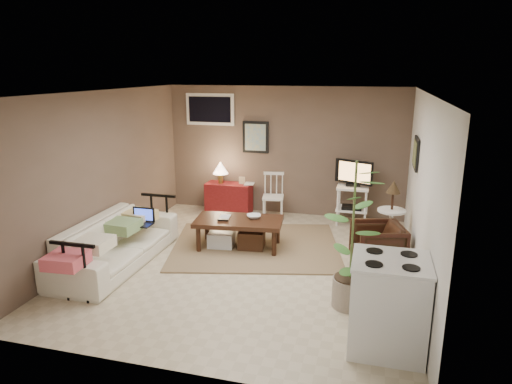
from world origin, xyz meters
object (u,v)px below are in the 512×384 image
(sofa, at_px, (115,235))
(spindle_chair, at_px, (273,197))
(armchair, at_px, (377,243))
(potted_plant, at_px, (353,231))
(coffee_table, at_px, (238,231))
(stove, at_px, (388,304))
(red_console, at_px, (228,195))
(side_table, at_px, (392,208))
(tv_stand, at_px, (353,191))

(sofa, relative_size, spindle_chair, 2.66)
(armchair, distance_m, potted_plant, 1.43)
(sofa, distance_m, potted_plant, 3.33)
(coffee_table, xyz_separation_m, armchair, (2.07, -0.12, 0.06))
(potted_plant, bearing_deg, stove, -61.44)
(red_console, bearing_deg, spindle_chair, -5.54)
(sofa, bearing_deg, potted_plant, -96.55)
(sofa, xyz_separation_m, spindle_chair, (1.68, 2.64, -0.04))
(spindle_chair, height_order, potted_plant, potted_plant)
(sofa, relative_size, side_table, 2.01)
(armchair, xyz_separation_m, potted_plant, (-0.30, -1.26, 0.60))
(red_console, height_order, side_table, side_table)
(red_console, relative_size, stove, 1.05)
(coffee_table, height_order, red_console, red_console)
(armchair, bearing_deg, tv_stand, 178.72)
(coffee_table, relative_size, potted_plant, 0.79)
(side_table, bearing_deg, potted_plant, -104.67)
(side_table, bearing_deg, spindle_chair, 150.55)
(coffee_table, xyz_separation_m, potted_plant, (1.77, -1.38, 0.66))
(red_console, bearing_deg, tv_stand, -2.04)
(coffee_table, distance_m, red_console, 1.87)
(spindle_chair, height_order, tv_stand, tv_stand)
(spindle_chair, xyz_separation_m, stove, (2.00, -3.76, 0.08))
(spindle_chair, bearing_deg, tv_stand, 0.19)
(sofa, distance_m, side_table, 4.03)
(side_table, bearing_deg, armchair, -107.38)
(coffee_table, xyz_separation_m, side_table, (2.25, 0.46, 0.41))
(coffee_table, height_order, armchair, armchair)
(spindle_chair, xyz_separation_m, side_table, (2.07, -1.17, 0.30))
(spindle_chair, relative_size, armchair, 1.24)
(sofa, height_order, red_console, red_console)
(coffee_table, bearing_deg, tv_stand, 45.30)
(side_table, distance_m, potted_plant, 1.92)
(tv_stand, xyz_separation_m, potted_plant, (0.15, -3.02, 0.32))
(spindle_chair, bearing_deg, sofa, -122.46)
(coffee_table, bearing_deg, armchair, -3.35)
(sofa, height_order, stove, stove)
(side_table, bearing_deg, stove, -91.65)
(sofa, xyz_separation_m, armchair, (3.57, 0.88, -0.10))
(coffee_table, height_order, sofa, sofa)
(coffee_table, distance_m, stove, 3.05)
(spindle_chair, relative_size, side_table, 0.76)
(stove, bearing_deg, side_table, 88.35)
(spindle_chair, bearing_deg, red_console, 174.46)
(spindle_chair, xyz_separation_m, tv_stand, (1.44, 0.00, 0.22))
(armchair, bearing_deg, side_table, 146.87)
(coffee_table, xyz_separation_m, spindle_chair, (0.18, 1.63, 0.11))
(coffee_table, height_order, potted_plant, potted_plant)
(red_console, relative_size, potted_plant, 0.57)
(spindle_chair, distance_m, tv_stand, 1.46)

